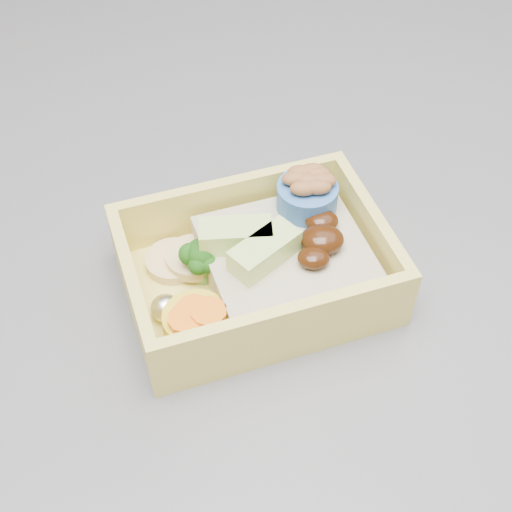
{
  "coord_description": "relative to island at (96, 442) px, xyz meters",
  "views": [
    {
      "loc": [
        0.2,
        -0.53,
        1.31
      ],
      "look_at": [
        0.2,
        -0.22,
        0.95
      ],
      "focal_mm": 50.0,
      "sensor_mm": 36.0,
      "label": 1
    }
  ],
  "objects": [
    {
      "name": "bento_box",
      "position": [
        0.21,
        -0.12,
        0.48
      ],
      "size": [
        0.2,
        0.17,
        0.06
      ],
      "rotation": [
        0.0,
        0.0,
        0.31
      ],
      "color": "#E8D65F",
      "rests_on": "island"
    },
    {
      "name": "island",
      "position": [
        0.0,
        0.0,
        0.0
      ],
      "size": [
        1.24,
        0.84,
        0.92
      ],
      "color": "brown",
      "rests_on": "ground"
    },
    {
      "name": "ground",
      "position": [
        0.0,
        0.1,
        -0.46
      ],
      "size": [
        3.5,
        3.5,
        0.0
      ],
      "primitive_type": "plane",
      "color": "beige",
      "rests_on": "ground"
    }
  ]
}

